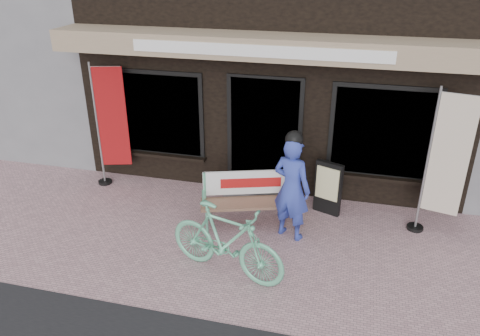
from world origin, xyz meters
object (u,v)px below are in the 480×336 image
(bench, at_px, (251,194))
(nobori_red, at_px, (110,124))
(bicycle, at_px, (226,241))
(menu_stand, at_px, (328,188))
(nobori_cream, at_px, (444,163))
(person, at_px, (292,187))

(bench, height_order, nobori_red, nobori_red)
(bicycle, bearing_deg, bench, 14.65)
(nobori_red, height_order, menu_stand, nobori_red)
(menu_stand, bearing_deg, nobori_cream, 12.90)
(bench, xyz_separation_m, bicycle, (-0.03, -1.40, 0.01))
(bench, relative_size, bicycle, 0.96)
(bicycle, bearing_deg, menu_stand, -15.18)
(person, relative_size, menu_stand, 1.87)
(person, height_order, nobori_red, nobori_red)
(bench, xyz_separation_m, nobori_red, (-2.84, 0.77, 0.69))
(bicycle, relative_size, nobori_cream, 0.74)
(person, height_order, menu_stand, person)
(bench, relative_size, menu_stand, 1.79)
(menu_stand, bearing_deg, nobori_red, -161.34)
(bicycle, height_order, nobori_red, nobori_red)
(nobori_red, distance_m, menu_stand, 4.10)
(bench, distance_m, nobori_red, 3.02)
(nobori_red, relative_size, nobori_cream, 0.99)
(bench, xyz_separation_m, person, (0.68, -0.23, 0.35))
(menu_stand, bearing_deg, bench, -131.71)
(person, xyz_separation_m, menu_stand, (0.51, 0.85, -0.39))
(bench, distance_m, menu_stand, 1.34)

